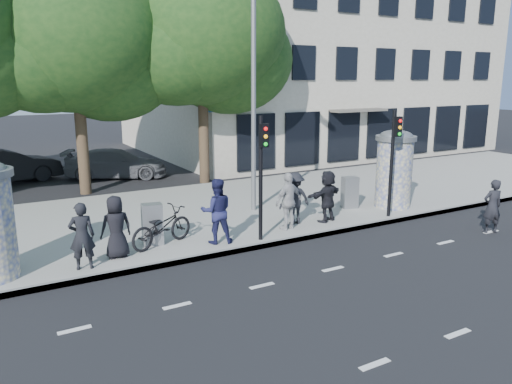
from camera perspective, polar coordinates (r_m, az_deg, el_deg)
ground at (r=11.39m, az=13.24°, el=-10.84°), size 120.00×120.00×0.00m
sidewalk at (r=17.26m, az=-3.89°, el=-2.02°), size 40.00×8.00×0.15m
curb at (r=13.96m, az=3.28°, el=-5.66°), size 40.00×0.10×0.16m
lane_dash_near at (r=10.07m, az=22.05°, el=-14.77°), size 32.00×0.12×0.01m
lane_dash_far at (r=12.36m, az=8.78°, el=-8.69°), size 32.00×0.12×0.01m
ad_column_right at (r=17.70m, az=15.52°, el=2.76°), size 1.36×1.36×2.65m
traffic_pole_near at (r=13.32m, az=0.66°, el=3.03°), size 0.22×0.31×3.40m
traffic_pole_far at (r=16.26m, az=15.44°, el=4.37°), size 0.22×0.31×3.40m
street_lamp at (r=16.28m, az=-0.17°, el=13.90°), size 0.25×0.93×8.00m
tree_near_left at (r=20.61m, az=-20.11°, el=16.49°), size 6.80×6.80×8.97m
tree_center at (r=21.73m, az=-6.26°, el=17.60°), size 7.00×7.00×9.30m
building at (r=33.61m, az=5.34°, el=15.42°), size 20.30×15.85×12.00m
ped_a at (r=12.79m, az=-15.71°, el=-3.86°), size 0.79×0.54×1.57m
ped_b at (r=12.26m, az=-19.28°, el=-4.76°), size 0.64×0.47×1.60m
ped_c at (r=13.40m, az=-4.52°, el=-2.19°), size 1.02×0.90×1.77m
ped_d at (r=15.19m, az=4.45°, el=-0.72°), size 1.05×0.63×1.59m
ped_e at (r=14.60m, az=3.75°, el=-1.06°), size 1.09×0.76×1.70m
ped_f at (r=15.55m, az=8.16°, el=-0.46°), size 1.58×0.92×1.61m
man_road at (r=16.30m, az=25.40°, el=-1.50°), size 0.68×0.55×1.62m
bicycle at (r=13.47m, az=-10.73°, el=-3.94°), size 1.34×2.08×1.03m
cabinet_left at (r=13.60m, az=-11.77°, el=-3.63°), size 0.59×0.48×1.12m
cabinet_right at (r=17.36m, az=10.66°, el=-0.05°), size 0.59×0.49×1.07m
car_mid at (r=24.26m, az=-26.78°, el=2.62°), size 2.70×4.82×1.50m
car_right at (r=23.87m, az=-15.71°, el=3.16°), size 3.54×4.91×1.32m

